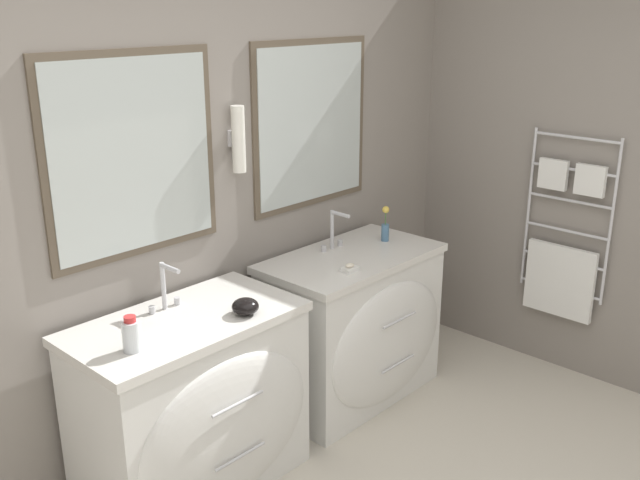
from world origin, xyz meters
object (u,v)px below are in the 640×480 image
vanity_left (196,406)px  toiletry_bottle (131,335)px  vanity_right (356,327)px  amenity_bowl (245,306)px  flower_vase (385,227)px

vanity_left → toiletry_bottle: (-0.34, -0.06, 0.51)m
vanity_right → toiletry_bottle: size_ratio=6.92×
vanity_left → amenity_bowl: (0.22, -0.13, 0.47)m
amenity_bowl → toiletry_bottle: bearing=173.0°
vanity_right → toiletry_bottle: 1.58m
toiletry_bottle → amenity_bowl: size_ratio=1.23×
toiletry_bottle → flower_vase: size_ratio=0.72×
toiletry_bottle → amenity_bowl: (0.55, -0.07, -0.03)m
toiletry_bottle → vanity_left: bearing=9.9°
vanity_left → amenity_bowl: 0.54m
vanity_right → toiletry_bottle: bearing=-177.8°
vanity_right → amenity_bowl: 1.06m
toiletry_bottle → flower_vase: flower_vase is taller
vanity_right → amenity_bowl: (-0.94, -0.13, 0.47)m
vanity_left → vanity_right: 1.16m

